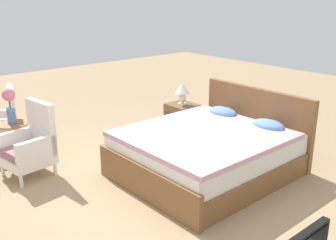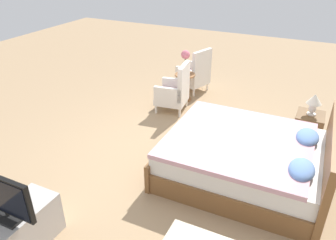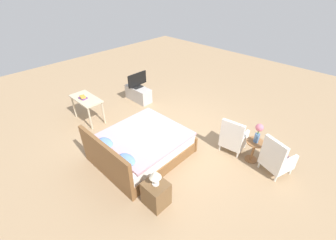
# 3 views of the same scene
# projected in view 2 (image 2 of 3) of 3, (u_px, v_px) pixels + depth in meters

# --- Properties ---
(ground_plane) EXTENTS (16.00, 16.00, 0.00)m
(ground_plane) POSITION_uv_depth(u_px,v_px,m) (181.00, 160.00, 4.79)
(ground_plane) COLOR #A38460
(bed) EXTENTS (1.74, 2.05, 0.96)m
(bed) POSITION_uv_depth(u_px,v_px,m) (247.00, 158.00, 4.30)
(bed) COLOR brown
(bed) RESTS_ON ground_plane
(armchair_by_window_left) EXTENTS (0.68, 0.68, 0.92)m
(armchair_by_window_left) POSITION_uv_depth(u_px,v_px,m) (195.00, 74.00, 6.88)
(armchair_by_window_left) COLOR white
(armchair_by_window_left) RESTS_ON ground_plane
(armchair_by_window_right) EXTENTS (0.60, 0.60, 0.92)m
(armchair_by_window_right) POSITION_uv_depth(u_px,v_px,m) (175.00, 92.00, 6.06)
(armchair_by_window_right) COLOR white
(armchair_by_window_right) RESTS_ON ground_plane
(side_table) EXTENTS (0.40, 0.40, 0.54)m
(side_table) POSITION_uv_depth(u_px,v_px,m) (185.00, 84.00, 6.50)
(side_table) COLOR #936038
(side_table) RESTS_ON ground_plane
(flower_vase) EXTENTS (0.17, 0.17, 0.48)m
(flower_vase) POSITION_uv_depth(u_px,v_px,m) (185.00, 60.00, 6.26)
(flower_vase) COLOR #4C709E
(flower_vase) RESTS_ON side_table
(nightstand) EXTENTS (0.44, 0.41, 0.53)m
(nightstand) POSITION_uv_depth(u_px,v_px,m) (307.00, 130.00, 5.03)
(nightstand) COLOR brown
(nightstand) RESTS_ON ground_plane
(table_lamp) EXTENTS (0.22, 0.22, 0.33)m
(table_lamp) POSITION_uv_depth(u_px,v_px,m) (314.00, 101.00, 4.80)
(table_lamp) COLOR silver
(table_lamp) RESTS_ON nightstand
(tv_stand) EXTENTS (0.96, 0.40, 0.48)m
(tv_stand) POSITION_uv_depth(u_px,v_px,m) (14.00, 235.00, 3.24)
(tv_stand) COLOR #B7B2AD
(tv_stand) RESTS_ON ground_plane
(tv_flatscreen) EXTENTS (0.20, 0.73, 0.50)m
(tv_flatscreen) POSITION_uv_depth(u_px,v_px,m) (2.00, 197.00, 3.00)
(tv_flatscreen) COLOR black
(tv_flatscreen) RESTS_ON tv_stand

